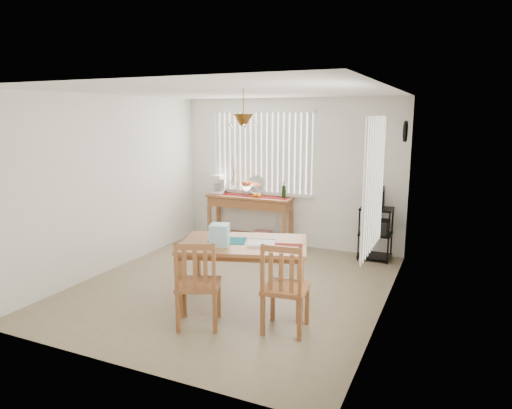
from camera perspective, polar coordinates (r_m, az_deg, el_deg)
The scene contains 10 objects.
ground at distance 6.37m, azimuth -2.90°, elevation -10.16°, with size 4.00×4.50×0.01m, color gray.
room_shell at distance 5.98m, azimuth -2.96°, elevation 5.21°, with size 4.20×4.70×2.70m.
sideboard at distance 8.21m, azimuth -0.75°, elevation -0.43°, with size 1.57×0.44×0.88m.
sideboard_items at distance 8.27m, azimuth -2.40°, elevation 2.20°, with size 1.49×0.37×0.68m.
wire_cart at distance 7.59m, azimuth 14.74°, elevation -2.92°, with size 0.50×0.40×0.86m.
cart_items at distance 7.49m, azimuth 14.93°, elevation 0.83°, with size 0.20×0.24×0.35m.
dining_table at distance 5.52m, azimuth -1.50°, elevation -5.68°, with size 1.72×1.37×0.80m.
table_items at distance 5.37m, azimuth -3.24°, elevation -4.10°, with size 1.25×0.59×0.26m.
chair_left at distance 5.09m, azimuth -7.27°, elevation -9.89°, with size 0.60×0.60×1.00m.
chair_right at distance 4.94m, azimuth 3.62°, elevation -10.42°, with size 0.52×0.52×1.01m.
Camera 1 is at (2.73, -5.28, 2.30)m, focal length 32.00 mm.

